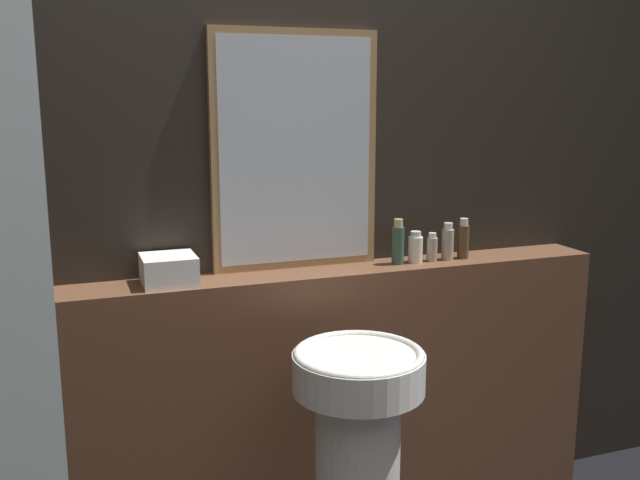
{
  "coord_description": "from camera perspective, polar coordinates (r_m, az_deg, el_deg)",
  "views": [
    {
      "loc": [
        -0.72,
        -0.7,
        1.56
      ],
      "look_at": [
        0.05,
        1.41,
        1.11
      ],
      "focal_mm": 40.0,
      "sensor_mm": 36.0,
      "label": 1
    }
  ],
  "objects": [
    {
      "name": "wall_back",
      "position": [
        2.46,
        -2.84,
        4.21
      ],
      "size": [
        8.0,
        0.06,
        2.5
      ],
      "color": "black",
      "rests_on": "ground_plane"
    },
    {
      "name": "lotion_bottle",
      "position": [
        2.58,
        8.96,
        -0.63
      ],
      "size": [
        0.04,
        0.04,
        0.1
      ],
      "color": "gray",
      "rests_on": "vanity_counter"
    },
    {
      "name": "pedestal_sink",
      "position": [
        2.21,
        3.02,
        -17.46
      ],
      "size": [
        0.39,
        0.39,
        0.85
      ],
      "color": "silver",
      "rests_on": "ground_plane"
    },
    {
      "name": "shampoo_bottle",
      "position": [
        2.51,
        6.25,
        -0.26
      ],
      "size": [
        0.04,
        0.04,
        0.16
      ],
      "color": "#2D4C3D",
      "rests_on": "vanity_counter"
    },
    {
      "name": "hand_soap_bottle",
      "position": [
        2.64,
        11.39,
        0.01
      ],
      "size": [
        0.04,
        0.04,
        0.15
      ],
      "color": "#4C3823",
      "rests_on": "vanity_counter"
    },
    {
      "name": "body_wash_bottle",
      "position": [
        2.6,
        10.18,
        -0.21
      ],
      "size": [
        0.04,
        0.04,
        0.13
      ],
      "color": "gray",
      "rests_on": "vanity_counter"
    },
    {
      "name": "vanity_counter",
      "position": [
        2.55,
        -1.79,
        -13.34
      ],
      "size": [
        2.25,
        0.2,
        0.98
      ],
      "color": "brown",
      "rests_on": "ground_plane"
    },
    {
      "name": "towel_stack",
      "position": [
        2.29,
        -12.01,
        -2.34
      ],
      "size": [
        0.17,
        0.16,
        0.09
      ],
      "color": "silver",
      "rests_on": "vanity_counter"
    },
    {
      "name": "mirror",
      "position": [
        2.41,
        -1.98,
        7.11
      ],
      "size": [
        0.58,
        0.03,
        0.8
      ],
      "color": "#937047",
      "rests_on": "vanity_counter"
    },
    {
      "name": "conditioner_bottle",
      "position": [
        2.55,
        7.64,
        -0.64
      ],
      "size": [
        0.05,
        0.05,
        0.11
      ],
      "color": "beige",
      "rests_on": "vanity_counter"
    }
  ]
}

